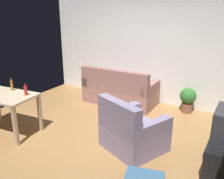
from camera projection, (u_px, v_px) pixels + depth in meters
ground_plane at (94, 134)px, 4.67m from camera, size 5.20×4.40×0.02m
wall_rear at (143, 47)px, 6.04m from camera, size 5.20×0.10×2.70m
couch at (119, 92)px, 6.03m from camera, size 1.74×0.84×0.92m
desk at (3, 100)px, 4.54m from camera, size 1.26×0.82×0.76m
potted_plant at (188, 98)px, 5.52m from camera, size 0.36×0.36×0.57m
armchair at (132, 132)px, 4.06m from camera, size 1.15×1.12×0.92m
bottle_amber at (12, 85)px, 4.67m from camera, size 0.04×0.04×0.24m
bottle_red at (26, 90)px, 4.43m from camera, size 0.06×0.06×0.21m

